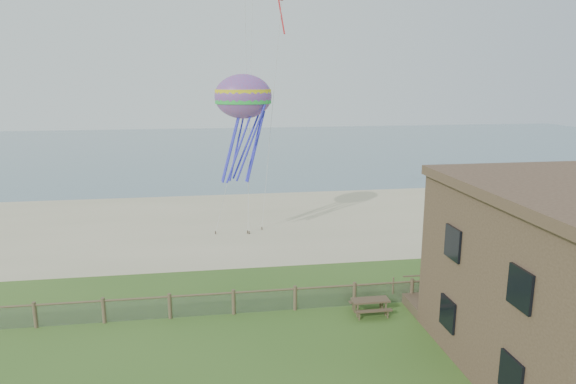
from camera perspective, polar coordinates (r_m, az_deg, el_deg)
name	(u,v)px	position (r m, az deg, el deg)	size (l,w,h in m)	color
ground	(321,379)	(20.73, 3.71, -20.02)	(160.00, 160.00, 0.00)	#355A1E
sand_beach	(262,222)	(40.78, -2.94, -3.30)	(72.00, 20.00, 0.02)	tan
ocean	(234,148)	(83.86, -6.04, 4.88)	(160.00, 68.00, 0.02)	slate
chainlink_fence	(295,299)	(25.65, 0.79, -11.84)	(36.20, 0.20, 1.25)	#4E3C2C
motel_deck	(549,297)	(29.83, 27.05, -10.32)	(15.00, 2.00, 0.50)	brown
picnic_table	(370,307)	(25.62, 9.11, -12.47)	(1.79, 1.36, 0.76)	brown
octopus_kite	(244,127)	(33.42, -4.93, 7.26)	(3.60, 2.54, 7.42)	red
kite_red	(282,4)	(33.37, -0.67, 20.20)	(1.02, 0.70, 2.39)	red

